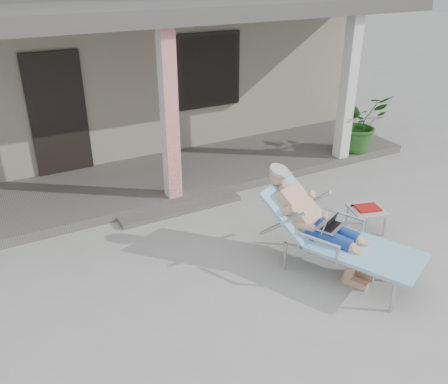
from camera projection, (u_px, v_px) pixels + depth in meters
ground at (241, 271)px, 6.04m from camera, size 60.00×60.00×0.00m
house at (92, 56)px, 10.42m from camera, size 10.40×5.40×3.30m
porch_deck at (155, 180)px, 8.37m from camera, size 10.00×2.00×0.15m
porch_overhang at (144, 18)px, 7.13m from camera, size 10.00×2.30×2.85m
porch_step at (181, 209)px, 7.48m from camera, size 2.00×0.30×0.07m
lounger at (328, 211)px, 5.77m from camera, size 1.52×2.11×1.33m
side_table at (367, 211)px, 6.75m from camera, size 0.58×0.58×0.42m
potted_palm at (360, 123)px, 9.24m from camera, size 1.07×0.94×1.14m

